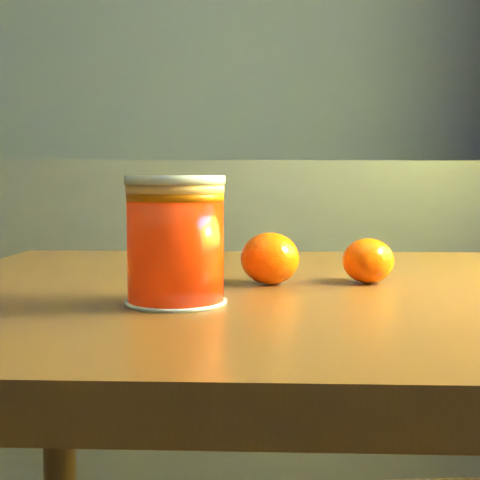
{
  "coord_description": "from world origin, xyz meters",
  "views": [
    {
      "loc": [
        0.68,
        -0.65,
        0.84
      ],
      "look_at": [
        0.72,
        -0.04,
        0.79
      ],
      "focal_mm": 50.0,
      "sensor_mm": 36.0,
      "label": 1
    }
  ],
  "objects": [
    {
      "name": "orange_front",
      "position": [
        0.76,
        0.06,
        0.76
      ],
      "size": [
        0.07,
        0.07,
        0.06
      ],
      "primitive_type": "ellipsoid",
      "rotation": [
        0.0,
        0.0,
        -0.05
      ],
      "color": "#FF5A05",
      "rests_on": "table"
    },
    {
      "name": "table",
      "position": [
        0.86,
        0.04,
        0.64
      ],
      "size": [
        1.05,
        0.78,
        0.73
      ],
      "rotation": [
        0.0,
        0.0,
        -0.11
      ],
      "color": "brown",
      "rests_on": "ground"
    },
    {
      "name": "orange_back",
      "position": [
        0.86,
        0.06,
        0.76
      ],
      "size": [
        0.07,
        0.07,
        0.05
      ],
      "primitive_type": "ellipsoid",
      "rotation": [
        0.0,
        0.0,
        -0.22
      ],
      "color": "#FF5A05",
      "rests_on": "table"
    },
    {
      "name": "juice_glass",
      "position": [
        0.66,
        -0.05,
        0.79
      ],
      "size": [
        0.09,
        0.09,
        0.11
      ],
      "rotation": [
        0.0,
        0.0,
        -0.03
      ],
      "color": "red",
      "rests_on": "table"
    }
  ]
}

